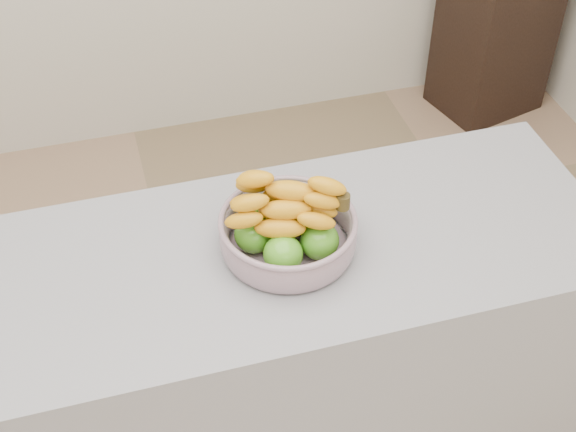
# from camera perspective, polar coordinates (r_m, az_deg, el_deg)

# --- Properties ---
(counter) EXTENTS (2.00, 0.60, 0.90)m
(counter) POSITION_cam_1_polar(r_m,az_deg,el_deg) (2.17, -5.92, -11.93)
(counter) COLOR gray
(counter) RESTS_ON ground
(cabinet) EXTENTS (0.51, 0.45, 0.79)m
(cabinet) POSITION_cam_1_polar(r_m,az_deg,el_deg) (3.82, 14.56, 12.74)
(cabinet) COLOR black
(cabinet) RESTS_ON ground
(fruit_bowl) EXTENTS (0.32, 0.32, 0.20)m
(fruit_bowl) POSITION_cam_1_polar(r_m,az_deg,el_deg) (1.81, -0.01, -0.90)
(fruit_bowl) COLOR #A8B6C9
(fruit_bowl) RESTS_ON counter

